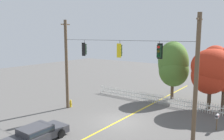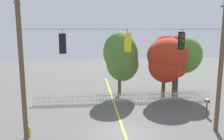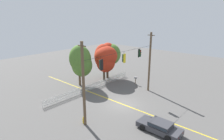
{
  "view_description": "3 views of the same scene",
  "coord_description": "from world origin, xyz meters",
  "views": [
    {
      "loc": [
        11.08,
        -15.85,
        7.48
      ],
      "look_at": [
        -1.07,
        0.49,
        4.4
      ],
      "focal_mm": 37.04,
      "sensor_mm": 36.0,
      "label": 1
    },
    {
      "loc": [
        -2.3,
        -14.44,
        7.03
      ],
      "look_at": [
        -0.82,
        0.59,
        4.36
      ],
      "focal_mm": 36.96,
      "sensor_mm": 36.0,
      "label": 2
    },
    {
      "loc": [
        -18.22,
        -14.17,
        11.4
      ],
      "look_at": [
        -1.26,
        0.73,
        4.84
      ],
      "focal_mm": 30.74,
      "sensor_mm": 36.0,
      "label": 3
    }
  ],
  "objects": [
    {
      "name": "ground",
      "position": [
        0.0,
        0.0,
        0.0
      ],
      "size": [
        80.0,
        80.0,
        0.0
      ],
      "primitive_type": "plane",
      "color": "#565451"
    },
    {
      "name": "lane_centerline_stripe",
      "position": [
        0.0,
        0.0,
        0.0
      ],
      "size": [
        0.16,
        36.0,
        0.01
      ],
      "primitive_type": "cube",
      "color": "gold",
      "rests_on": "ground"
    },
    {
      "name": "signal_support_span",
      "position": [
        0.0,
        0.0,
        4.55
      ],
      "size": [
        13.22,
        1.1,
        8.98
      ],
      "color": "brown",
      "rests_on": "ground"
    },
    {
      "name": "traffic_signal_eastbound_side",
      "position": [
        -3.92,
        -0.01,
        6.17
      ],
      "size": [
        0.43,
        0.38,
        1.49
      ],
      "color": "black"
    },
    {
      "name": "traffic_signal_northbound_primary",
      "position": [
        0.11,
        -0.01,
        6.21
      ],
      "size": [
        0.43,
        0.38,
        1.42
      ],
      "color": "black"
    },
    {
      "name": "traffic_signal_northbound_secondary",
      "position": [
        3.67,
        0.01,
        6.3
      ],
      "size": [
        0.43,
        0.38,
        1.33
      ],
      "color": "black"
    },
    {
      "name": "white_picket_fence",
      "position": [
        0.99,
        6.85,
        0.52
      ],
      "size": [
        17.13,
        0.06,
        1.04
      ],
      "color": "silver",
      "rests_on": "ground"
    },
    {
      "name": "autumn_maple_near_fence",
      "position": [
        1.03,
        9.45,
        4.16
      ],
      "size": [
        3.7,
        3.34,
        6.79
      ],
      "color": "brown",
      "rests_on": "ground"
    },
    {
      "name": "autumn_maple_mid",
      "position": [
        5.55,
        8.33,
        4.1
      ],
      "size": [
        4.18,
        4.16,
        6.48
      ],
      "color": "#473828",
      "rests_on": "ground"
    },
    {
      "name": "autumn_oak_far_east",
      "position": [
        6.88,
        8.93,
        4.06
      ],
      "size": [
        3.74,
        3.43,
        6.54
      ],
      "color": "#473828",
      "rests_on": "ground"
    },
    {
      "name": "autumn_maple_far_west",
      "position": [
        7.26,
        9.12,
        4.09
      ],
      "size": [
        4.4,
        4.17,
        6.32
      ],
      "color": "#473828",
      "rests_on": "ground"
    },
    {
      "name": "fire_hydrant",
      "position": [
        -6.38,
        0.34,
        0.38
      ],
      "size": [
        0.38,
        0.22,
        0.78
      ],
      "color": "gold",
      "rests_on": "ground"
    },
    {
      "name": "roadside_mailbox",
      "position": [
        7.36,
        3.02,
        1.09
      ],
      "size": [
        0.25,
        0.44,
        1.35
      ],
      "color": "brown",
      "rests_on": "ground"
    }
  ]
}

